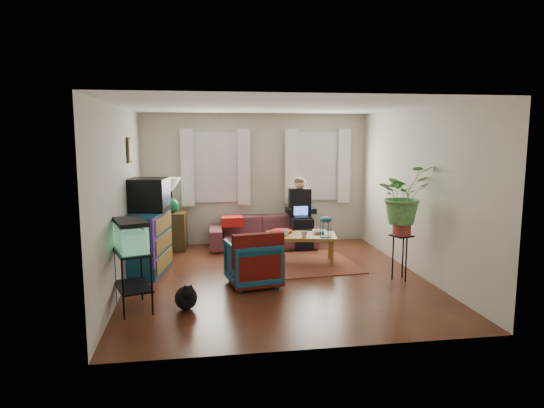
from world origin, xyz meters
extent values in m
cube|color=#4F2B14|center=(0.00, 0.00, 0.00)|extent=(4.50, 5.00, 0.01)
cube|color=white|center=(0.00, 0.00, 2.60)|extent=(4.50, 5.00, 0.01)
cube|color=silver|center=(0.00, 2.50, 1.30)|extent=(4.50, 0.01, 2.60)
cube|color=silver|center=(0.00, -2.50, 1.30)|extent=(4.50, 0.01, 2.60)
cube|color=silver|center=(-2.25, 0.00, 1.30)|extent=(0.01, 5.00, 2.60)
cube|color=silver|center=(2.25, 0.00, 1.30)|extent=(0.01, 5.00, 2.60)
cube|color=white|center=(-0.80, 2.48, 1.55)|extent=(1.08, 0.04, 1.38)
cube|color=white|center=(1.25, 2.48, 1.55)|extent=(1.08, 0.04, 1.38)
cube|color=white|center=(-0.80, 2.40, 1.55)|extent=(1.36, 0.06, 1.50)
cube|color=white|center=(1.25, 2.40, 1.55)|extent=(1.36, 0.06, 1.50)
cube|color=#3D2616|center=(-2.21, 0.85, 1.95)|extent=(0.04, 0.32, 0.40)
cube|color=brown|center=(0.44, 0.72, 0.01)|extent=(2.13, 1.77, 0.01)
imported|color=brown|center=(0.08, 2.05, 0.40)|extent=(2.09, 0.87, 0.81)
cube|color=#3C1F16|center=(-1.65, 2.12, 0.36)|extent=(0.54, 0.54, 0.73)
cube|color=#136E73|center=(-1.99, 0.64, 0.49)|extent=(0.74, 1.17, 0.98)
cube|color=black|center=(-1.95, 0.74, 1.25)|extent=(0.69, 0.65, 0.52)
cube|color=black|center=(-2.00, -1.03, 0.38)|extent=(0.57, 0.77, 0.76)
cube|color=#7FD899|center=(-2.00, -1.03, 0.96)|extent=(0.51, 0.70, 0.40)
ellipsoid|color=black|center=(-1.34, -1.13, 0.18)|extent=(0.35, 0.48, 0.37)
imported|color=#126D6E|center=(-0.39, -0.26, 0.37)|extent=(0.82, 0.78, 0.73)
cube|color=#9E0A0A|center=(-0.34, -0.54, 0.52)|extent=(0.76, 0.30, 0.61)
cube|color=brown|center=(0.56, 0.82, 0.25)|extent=(1.30, 0.86, 0.50)
imported|color=white|center=(0.27, 0.76, 0.55)|extent=(0.16, 0.16, 0.11)
imported|color=beige|center=(0.58, 0.62, 0.55)|extent=(0.13, 0.13, 0.10)
imported|color=white|center=(0.90, 0.87, 0.53)|extent=(0.27, 0.27, 0.06)
cylinder|color=#B21414|center=(0.27, 1.04, 0.52)|extent=(0.43, 0.43, 0.04)
cube|color=black|center=(1.86, -0.35, 0.35)|extent=(0.37, 0.37, 0.69)
imported|color=#599947|center=(1.86, -0.35, 1.17)|extent=(0.97, 0.91, 0.88)
camera|label=1|loc=(-1.18, -7.12, 2.22)|focal=32.00mm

